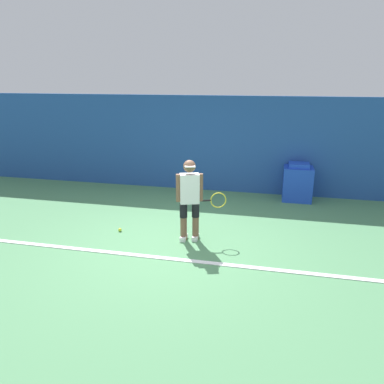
{
  "coord_description": "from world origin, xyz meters",
  "views": [
    {
      "loc": [
        1.67,
        -5.89,
        2.89
      ],
      "look_at": [
        0.23,
        0.5,
        0.86
      ],
      "focal_mm": 35.0,
      "sensor_mm": 36.0,
      "label": 1
    }
  ],
  "objects": [
    {
      "name": "tennis_ball",
      "position": [
        -1.18,
        0.37,
        0.03
      ],
      "size": [
        0.07,
        0.07,
        0.07
      ],
      "color": "#D1E533",
      "rests_on": "ground_plane"
    },
    {
      "name": "back_wall",
      "position": [
        0.0,
        3.53,
        1.22
      ],
      "size": [
        24.0,
        0.1,
        2.44
      ],
      "color": "#234C99",
      "rests_on": "ground_plane"
    },
    {
      "name": "ground_plane",
      "position": [
        0.0,
        0.0,
        0.0
      ],
      "size": [
        24.0,
        24.0,
        0.0
      ],
      "primitive_type": "plane",
      "color": "#518C5B"
    },
    {
      "name": "court_baseline",
      "position": [
        0.0,
        -0.53,
        0.01
      ],
      "size": [
        21.6,
        0.1,
        0.01
      ],
      "color": "white",
      "rests_on": "ground_plane"
    },
    {
      "name": "tennis_player",
      "position": [
        0.24,
        0.3,
        0.83
      ],
      "size": [
        0.87,
        0.4,
        1.5
      ],
      "rotation": [
        0.0,
        0.0,
        0.32
      ],
      "color": "brown",
      "rests_on": "ground_plane"
    },
    {
      "name": "covered_chair",
      "position": [
        2.25,
        3.14,
        0.44
      ],
      "size": [
        0.69,
        0.59,
        0.92
      ],
      "color": "blue",
      "rests_on": "ground_plane"
    }
  ]
}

